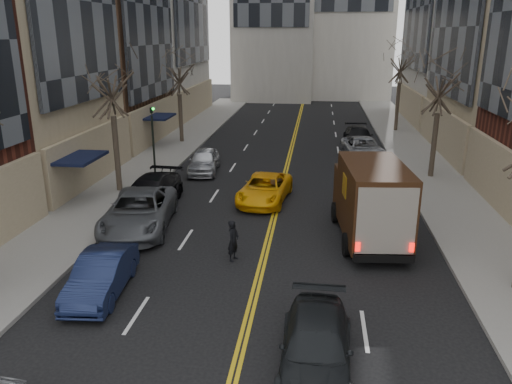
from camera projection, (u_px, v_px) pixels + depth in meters
sidewalk_left at (156, 160)px, 34.15m from camera, size 4.00×66.00×0.15m
sidewalk_right at (427, 168)px, 32.04m from camera, size 4.00×66.00×0.15m
tree_lf_mid at (109, 70)px, 25.52m from camera, size 3.20×3.20×8.91m
tree_lf_far at (178, 65)px, 37.98m from camera, size 3.20×3.20×8.12m
tree_rt_mid at (442, 74)px, 28.31m from camera, size 3.20×3.20×8.32m
tree_rt_far at (402, 53)px, 42.31m from camera, size 3.20×3.20×9.11m
traffic_signal at (153, 135)px, 28.39m from camera, size 0.29×0.26×4.70m
ups_truck at (370, 201)px, 20.74m from camera, size 3.00×6.42×3.41m
observer_sedan at (316, 347)px, 12.88m from camera, size 1.97×4.63×1.33m
taxi at (265, 189)px, 25.88m from camera, size 2.79×5.10×1.35m
pedestrian at (233, 240)px, 19.09m from camera, size 0.56×0.69×1.63m
parked_lf_b at (101, 275)px, 16.66m from camera, size 1.78×4.26×1.37m
parked_lf_c at (139, 211)px, 22.18m from camera, size 3.54×6.28×1.66m
parked_lf_d at (150, 193)px, 24.95m from camera, size 2.46×5.40×1.53m
parked_lf_e at (204, 161)px, 31.27m from camera, size 2.17×4.49×1.48m
parked_rt_a at (375, 171)px, 29.15m from camera, size 1.90×4.37×1.40m
parked_rt_b at (363, 149)px, 34.53m from camera, size 3.12×5.61×1.48m
parked_rt_c at (359, 137)px, 38.48m from camera, size 2.28×5.11×1.45m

